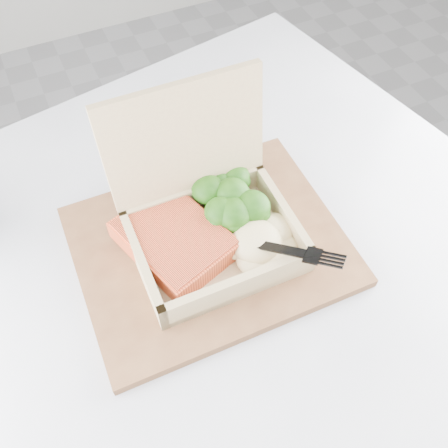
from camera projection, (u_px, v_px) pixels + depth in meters
name	position (u px, v px, depth m)	size (l,w,h in m)	color
cafe_table	(227.00, 335.00, 0.78)	(0.98, 0.98, 0.74)	black
serving_tray	(210.00, 246.00, 0.64)	(0.33, 0.27, 0.01)	brown
takeout_container	(206.00, 211.00, 0.61)	(0.20, 0.18, 0.19)	tan
salmon_fillet	(174.00, 240.00, 0.61)	(0.10, 0.13, 0.03)	#E65C2D
broccoli_pile	(232.00, 199.00, 0.64)	(0.11, 0.11, 0.04)	#2D6516
mashed_potatoes	(257.00, 241.00, 0.60)	(0.10, 0.09, 0.04)	#C5B680
plastic_fork	(244.00, 239.00, 0.59)	(0.12, 0.13, 0.03)	black
receipt	(161.00, 151.00, 0.75)	(0.08, 0.15, 0.00)	white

